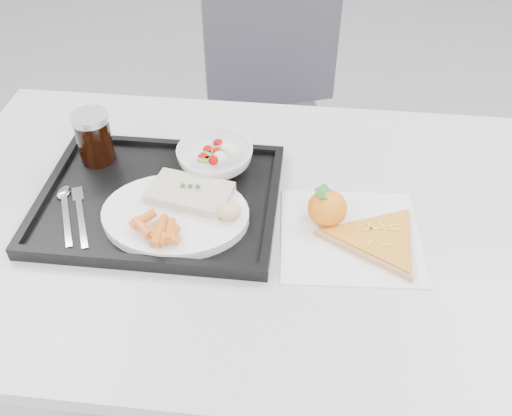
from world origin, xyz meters
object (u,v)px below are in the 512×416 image
chair (268,104)px  tray (160,200)px  dinner_plate (176,215)px  pizza_slice (378,239)px  cola_glass (94,137)px  tangerine (327,208)px  salad_bowl (215,158)px  table (238,241)px

chair → tray: bearing=-101.3°
dinner_plate → pizza_slice: 0.37m
cola_glass → tray: bearing=-34.6°
chair → tangerine: bearing=-76.7°
pizza_slice → tangerine: bearing=153.9°
salad_bowl → pizza_slice: 0.36m
pizza_slice → cola_glass: bearing=163.4°
table → chair: chair is taller
salad_bowl → pizza_slice: size_ratio=0.63×
tray → pizza_slice: tray is taller
table → dinner_plate: dinner_plate is taller
pizza_slice → dinner_plate: bearing=178.5°
tray → dinner_plate: 0.07m
tray → cola_glass: bearing=145.4°
chair → tangerine: chair is taller
table → tray: size_ratio=2.67×
dinner_plate → pizza_slice: (0.37, -0.01, -0.01)m
cola_glass → tangerine: cola_glass is taller
chair → dinner_plate: size_ratio=3.44×
table → dinner_plate: size_ratio=4.44×
tray → salad_bowl: (0.09, 0.10, 0.03)m
chair → salad_bowl: bearing=-94.9°
table → tray: bearing=172.9°
tray → tangerine: 0.32m
tangerine → pizza_slice: (0.09, -0.05, -0.02)m
chair → cola_glass: chair is taller
tray → dinner_plate: bearing=-50.4°
dinner_plate → cola_glass: size_ratio=2.50×
table → pizza_slice: pizza_slice is taller
chair → cola_glass: size_ratio=8.61×
chair → cola_glass: bearing=-115.8°
table → cola_glass: cola_glass is taller
dinner_plate → tangerine: tangerine is taller
table → pizza_slice: 0.27m
tray → pizza_slice: (0.41, -0.06, 0.00)m
tangerine → pizza_slice: size_ratio=0.38×
chair → tangerine: (0.17, -0.74, 0.25)m
table → pizza_slice: size_ratio=4.94×
chair → tangerine: 0.80m
table → salad_bowl: bearing=116.1°
chair → tray: size_ratio=2.07×
cola_glass → pizza_slice: 0.59m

